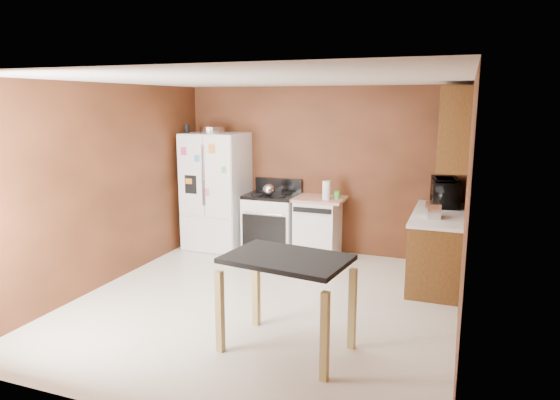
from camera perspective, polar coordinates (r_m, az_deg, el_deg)
The scene contains 18 objects.
floor at distance 5.84m, azimuth -1.95°, elevation -11.71°, with size 4.50×4.50×0.00m, color silver.
ceiling at distance 5.39m, azimuth -2.13°, elevation 13.60°, with size 4.50×4.50×0.00m, color white.
wall_back at distance 7.58m, azimuth 4.48°, elevation 3.40°, with size 4.20×4.20×0.00m, color brown.
wall_front at distance 3.56m, azimuth -16.05°, elevation -5.94°, with size 4.20×4.20×0.00m, color brown.
wall_left at distance 6.56m, azimuth -19.25°, elevation 1.59°, with size 4.50×4.50×0.00m, color brown.
wall_right at distance 5.08m, azimuth 20.45°, elevation -1.15°, with size 4.50×4.50×0.00m, color brown.
roasting_pan at distance 7.81m, azimuth -7.74°, elevation 7.97°, with size 0.38×0.38×0.10m, color silver.
pen_cup at distance 7.86m, azimuth -10.61°, elevation 8.01°, with size 0.08×0.08×0.13m, color black.
kettle at distance 7.37m, azimuth -1.30°, elevation 1.16°, with size 0.18×0.18×0.18m, color silver.
paper_towel at distance 7.17m, azimuth 5.32°, elevation 1.10°, with size 0.12×0.12×0.27m, color white.
green_canister at distance 7.27m, azimuth 6.50°, elevation 0.60°, with size 0.10×0.10×0.11m, color #51B646.
toaster at distance 6.27m, azimuth 17.09°, elevation -1.10°, with size 0.15×0.25×0.18m, color silver.
microwave at distance 7.02m, azimuth 18.35°, elevation 0.72°, with size 0.60×0.41×0.33m, color black.
refrigerator at distance 7.85m, azimuth -7.29°, elevation 1.03°, with size 0.90×0.80×1.80m.
gas_range at distance 7.62m, azimuth -0.92°, elevation -2.55°, with size 0.76×0.68×1.10m.
dishwasher at distance 7.43m, azimuth 4.34°, elevation -3.04°, with size 0.78×0.63×0.89m.
right_cabinets at distance 6.60m, azimuth 18.05°, elevation -1.31°, with size 0.63×1.58×2.45m.
island at distance 4.56m, azimuth 0.77°, elevation -8.27°, with size 1.19×0.87×0.91m.
Camera 1 is at (2.06, -4.97, 2.27)m, focal length 32.00 mm.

